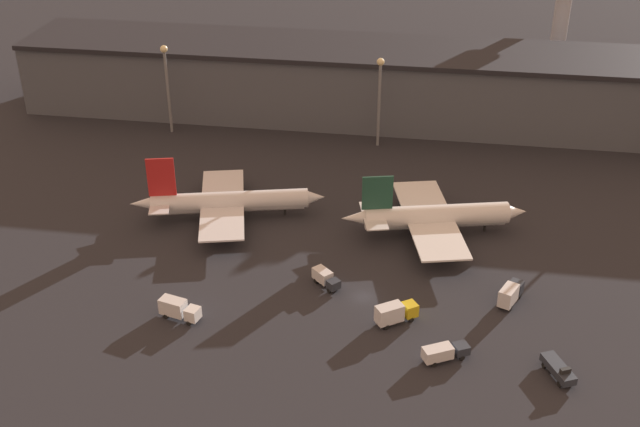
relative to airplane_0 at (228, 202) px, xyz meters
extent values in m
plane|color=#26262B|center=(30.37, -23.63, -3.52)|extent=(600.00, 600.00, 0.00)
cube|color=#4C515B|center=(30.37, 56.99, 5.32)|extent=(194.07, 23.96, 17.68)
cube|color=black|center=(30.37, 56.99, 14.76)|extent=(194.07, 25.96, 1.20)
cylinder|color=silver|center=(0.49, 0.12, 0.20)|extent=(31.57, 11.54, 3.91)
cylinder|color=silver|center=(0.49, 0.12, -0.49)|extent=(29.90, 10.59, 3.33)
cone|color=silver|center=(16.93, 4.29, 0.20)|extent=(5.46, 4.76, 3.72)
cone|color=silver|center=(-16.15, -4.09, 0.49)|extent=(6.50, 4.66, 3.33)
cube|color=red|center=(-12.37, -3.13, 6.22)|extent=(5.41, 1.73, 8.13)
cube|color=silver|center=(-12.98, -3.29, 0.78)|extent=(6.40, 11.26, 0.24)
cube|color=silver|center=(-1.04, -0.26, -0.29)|extent=(15.58, 30.71, 0.36)
cylinder|color=gray|center=(-2.15, 7.98, -1.62)|extent=(4.70, 3.14, 2.15)
cylinder|color=gray|center=(1.90, -8.04, -1.62)|extent=(4.70, 3.14, 2.15)
cylinder|color=black|center=(11.20, 2.84, -2.64)|extent=(0.50, 0.50, 1.76)
cylinder|color=black|center=(-1.43, 1.25, -2.64)|extent=(0.50, 0.50, 1.76)
cylinder|color=black|center=(-0.66, -1.78, -2.64)|extent=(0.50, 0.50, 1.76)
cylinder|color=white|center=(42.05, 0.09, 0.52)|extent=(28.50, 11.07, 4.25)
cylinder|color=#ADB2B7|center=(42.05, 0.09, -0.23)|extent=(26.97, 10.11, 3.61)
cone|color=white|center=(57.02, 3.88, 0.52)|extent=(5.94, 5.17, 4.04)
cone|color=white|center=(26.88, -3.75, 0.84)|extent=(7.07, 5.07, 3.61)
cube|color=#1E4738|center=(30.52, -2.83, 6.12)|extent=(5.87, 1.85, 6.96)
cube|color=white|center=(29.97, -2.97, 1.16)|extent=(6.85, 11.81, 0.24)
cube|color=white|center=(40.68, -0.26, -0.01)|extent=(16.64, 32.21, 0.36)
cylinder|color=gray|center=(39.38, 8.33, -1.43)|extent=(5.11, 3.41, 2.34)
cylinder|color=gray|center=(43.63, -8.43, -1.43)|extent=(5.11, 3.41, 2.34)
cylinder|color=black|center=(51.66, 2.52, -2.56)|extent=(0.50, 0.50, 1.91)
cylinder|color=black|center=(40.26, 1.39, -2.56)|extent=(0.50, 0.50, 1.91)
cylinder|color=black|center=(41.10, -1.90, -2.56)|extent=(0.50, 0.50, 1.91)
cube|color=#282D38|center=(24.97, -22.77, -2.02)|extent=(2.74, 2.76, 1.55)
cube|color=silver|center=(22.66, -20.57, -1.77)|extent=(4.11, 4.06, 2.07)
cylinder|color=black|center=(25.39, -22.07, -3.07)|extent=(1.02, 1.00, 0.90)
cylinder|color=black|center=(24.30, -23.22, -3.07)|extent=(1.02, 1.00, 0.90)
cylinder|color=black|center=(22.65, -19.46, -3.07)|extent=(1.02, 1.00, 0.90)
cylinder|color=black|center=(21.55, -20.61, -3.07)|extent=(1.02, 1.00, 0.90)
cube|color=white|center=(3.19, -35.21, -1.77)|extent=(2.64, 2.81, 2.07)
cube|color=silver|center=(-0.48, -34.24, -1.42)|extent=(4.82, 3.38, 2.76)
cylinder|color=black|center=(3.21, -34.31, -3.07)|extent=(1.02, 0.80, 0.90)
cylinder|color=black|center=(2.76, -36.01, -3.07)|extent=(1.02, 0.80, 0.90)
cylinder|color=black|center=(-1.14, -33.16, -3.07)|extent=(1.02, 0.80, 0.90)
cylinder|color=black|center=(-1.59, -34.86, -3.07)|extent=(1.02, 0.80, 0.90)
cube|color=#282D38|center=(56.49, -19.14, -1.67)|extent=(2.87, 2.76, 2.26)
cube|color=silver|center=(54.99, -22.44, -1.29)|extent=(3.76, 4.71, 3.01)
cylinder|color=black|center=(55.65, -18.97, -3.07)|extent=(0.88, 1.05, 0.90)
cylinder|color=black|center=(57.17, -19.67, -3.07)|extent=(0.88, 1.05, 0.90)
cylinder|color=black|center=(53.87, -22.89, -3.07)|extent=(0.88, 1.05, 0.90)
cylinder|color=black|center=(55.40, -23.58, -3.07)|extent=(0.88, 1.05, 0.90)
cube|color=#282D38|center=(47.15, -37.06, -2.06)|extent=(3.05, 3.05, 1.50)
cube|color=silver|center=(43.56, -38.97, -1.81)|extent=(5.17, 4.18, 2.00)
cylinder|color=black|center=(46.55, -36.42, -3.08)|extent=(1.04, 0.91, 0.88)
cylinder|color=black|center=(47.35, -37.91, -3.08)|extent=(1.04, 0.91, 0.88)
cylinder|color=black|center=(42.30, -38.68, -3.08)|extent=(1.04, 0.91, 0.88)
cylinder|color=black|center=(43.10, -40.17, -3.08)|extent=(1.04, 0.91, 0.88)
cube|color=#282D38|center=(61.70, -39.44, -2.17)|extent=(5.07, 7.22, 1.27)
cube|color=black|center=(62.45, -41.00, -1.13)|extent=(1.76, 1.33, 0.80)
cylinder|color=black|center=(63.44, -41.06, -3.07)|extent=(0.91, 1.06, 0.90)
cylinder|color=black|center=(61.88, -41.81, -3.07)|extent=(0.91, 1.06, 0.90)
cylinder|color=black|center=(61.52, -37.07, -3.07)|extent=(0.91, 1.06, 0.90)
cylinder|color=black|center=(59.97, -37.82, -3.07)|extent=(0.91, 1.06, 0.90)
cube|color=gold|center=(38.63, -28.49, -1.68)|extent=(3.13, 3.17, 2.24)
cube|color=silver|center=(35.39, -30.70, -1.31)|extent=(5.04, 4.48, 2.99)
cylinder|color=black|center=(37.95, -27.89, -3.07)|extent=(1.07, 0.99, 0.90)
cylinder|color=black|center=(38.95, -29.35, -3.07)|extent=(1.07, 0.99, 0.90)
cylinder|color=black|center=(34.12, -30.51, -3.07)|extent=(1.07, 0.99, 0.90)
cylinder|color=black|center=(35.11, -31.96, -3.07)|extent=(1.07, 0.99, 0.90)
cylinder|color=slate|center=(-25.10, 39.90, 6.91)|extent=(0.70, 0.70, 20.85)
sphere|color=beige|center=(-25.10, 39.90, 17.93)|extent=(1.80, 1.80, 1.80)
cylinder|color=slate|center=(26.81, 39.90, 6.69)|extent=(0.70, 0.70, 20.41)
sphere|color=beige|center=(26.81, 39.90, 17.49)|extent=(1.80, 1.80, 1.80)
cylinder|color=#99999E|center=(73.19, 94.47, 12.69)|extent=(4.40, 4.40, 32.42)
camera|label=1|loc=(40.72, -137.72, 78.01)|focal=45.00mm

